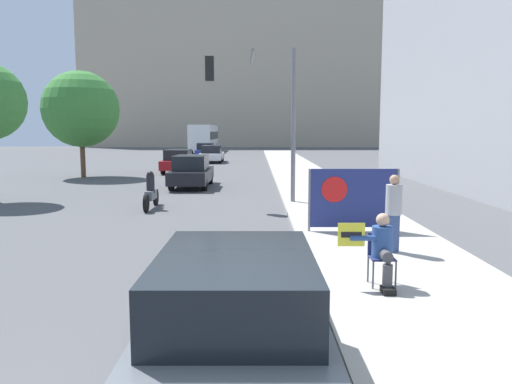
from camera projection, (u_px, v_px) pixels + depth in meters
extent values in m
cube|color=#A8A399|center=(327.00, 197.00, 19.99)|extent=(3.51, 90.00, 0.14)
cube|color=tan|center=(244.00, 71.00, 84.72)|extent=(52.00, 12.00, 25.66)
cylinder|color=#474C56|center=(375.00, 275.00, 8.11)|extent=(0.03, 0.03, 0.45)
cylinder|color=#474C56|center=(398.00, 275.00, 8.11)|extent=(0.03, 0.03, 0.45)
cylinder|color=#474C56|center=(370.00, 269.00, 8.48)|extent=(0.03, 0.03, 0.45)
cylinder|color=#474C56|center=(392.00, 269.00, 8.48)|extent=(0.03, 0.03, 0.45)
cube|color=navy|center=(384.00, 258.00, 8.27)|extent=(0.40, 0.40, 0.02)
cube|color=navy|center=(382.00, 244.00, 8.43)|extent=(0.40, 0.02, 0.38)
cylinder|color=#424247|center=(387.00, 255.00, 8.09)|extent=(0.18, 0.42, 0.18)
cylinder|color=#424247|center=(390.00, 279.00, 7.93)|extent=(0.16, 0.16, 0.45)
cube|color=black|center=(390.00, 291.00, 7.89)|extent=(0.20, 0.28, 0.10)
cylinder|color=navy|center=(384.00, 242.00, 8.26)|extent=(0.34, 0.34, 0.52)
sphere|color=tan|center=(385.00, 220.00, 8.22)|extent=(0.22, 0.22, 0.22)
cylinder|color=navy|center=(366.00, 238.00, 8.17)|extent=(0.45, 0.09, 0.09)
cube|color=yellow|center=(354.00, 235.00, 8.17)|extent=(0.44, 0.02, 0.39)
cube|color=black|center=(354.00, 235.00, 8.16)|extent=(0.34, 0.01, 0.09)
cylinder|color=#334775|center=(395.00, 233.00, 10.58)|extent=(0.28, 0.28, 0.80)
cylinder|color=#9E9EA3|center=(396.00, 200.00, 10.49)|extent=(0.34, 0.34, 0.64)
sphere|color=tan|center=(397.00, 180.00, 10.44)|extent=(0.21, 0.21, 0.21)
cylinder|color=slate|center=(312.00, 200.00, 12.73)|extent=(0.06, 0.06, 1.60)
cylinder|color=slate|center=(400.00, 200.00, 12.72)|extent=(0.06, 0.06, 1.60)
cube|color=navy|center=(356.00, 198.00, 12.72)|extent=(2.26, 0.02, 1.50)
cylinder|color=red|center=(337.00, 190.00, 12.67)|extent=(0.66, 0.01, 0.66)
cylinder|color=slate|center=(296.00, 126.00, 17.85)|extent=(0.16, 0.16, 5.45)
cylinder|color=slate|center=(254.00, 57.00, 17.51)|extent=(0.20, 2.98, 0.11)
cube|color=black|center=(212.00, 69.00, 17.52)|extent=(0.31, 0.31, 0.84)
sphere|color=green|center=(212.00, 77.00, 17.56)|extent=(0.18, 0.18, 0.18)
cube|color=#565B60|center=(239.00, 330.00, 5.45)|extent=(1.87, 4.56, 0.53)
cube|color=black|center=(238.00, 284.00, 5.19)|extent=(1.61, 2.37, 0.63)
cylinder|color=black|center=(183.00, 304.00, 6.88)|extent=(0.22, 0.64, 0.64)
cylinder|color=black|center=(303.00, 305.00, 6.87)|extent=(0.22, 0.64, 0.64)
cube|color=black|center=(194.00, 175.00, 23.95)|extent=(1.73, 4.57, 0.59)
cube|color=black|center=(193.00, 162.00, 23.70)|extent=(1.49, 2.38, 0.68)
cylinder|color=black|center=(183.00, 178.00, 25.40)|extent=(0.22, 0.64, 0.64)
cylinder|color=black|center=(212.00, 178.00, 25.39)|extent=(0.22, 0.64, 0.64)
cylinder|color=black|center=(174.00, 183.00, 22.58)|extent=(0.22, 0.64, 0.64)
cylinder|color=black|center=(207.00, 184.00, 22.57)|extent=(0.22, 0.64, 0.64)
cube|color=maroon|center=(181.00, 164.00, 32.36)|extent=(1.78, 4.41, 0.56)
cube|color=black|center=(180.00, 155.00, 32.11)|extent=(1.53, 2.29, 0.65)
cylinder|color=black|center=(173.00, 166.00, 33.75)|extent=(0.22, 0.64, 0.64)
cylinder|color=black|center=(196.00, 166.00, 33.74)|extent=(0.22, 0.64, 0.64)
cylinder|color=black|center=(165.00, 169.00, 31.04)|extent=(0.22, 0.64, 0.64)
cylinder|color=black|center=(190.00, 169.00, 31.03)|extent=(0.22, 0.64, 0.64)
cube|color=silver|center=(214.00, 156.00, 42.49)|extent=(1.82, 4.54, 0.54)
cube|color=black|center=(214.00, 149.00, 42.24)|extent=(1.57, 2.36, 0.64)
cylinder|color=black|center=(206.00, 158.00, 43.92)|extent=(0.22, 0.64, 0.64)
cylinder|color=black|center=(225.00, 158.00, 43.91)|extent=(0.22, 0.64, 0.64)
cylinder|color=black|center=(203.00, 160.00, 41.12)|extent=(0.22, 0.64, 0.64)
cylinder|color=black|center=(222.00, 160.00, 41.11)|extent=(0.22, 0.64, 0.64)
cube|color=navy|center=(208.00, 152.00, 50.23)|extent=(1.74, 4.38, 0.55)
cube|color=black|center=(208.00, 146.00, 49.98)|extent=(1.50, 2.28, 0.64)
cylinder|color=black|center=(202.00, 154.00, 51.61)|extent=(0.22, 0.64, 0.64)
cylinder|color=black|center=(217.00, 154.00, 51.60)|extent=(0.22, 0.64, 0.64)
cylinder|color=black|center=(199.00, 155.00, 48.91)|extent=(0.22, 0.64, 0.64)
cylinder|color=black|center=(214.00, 155.00, 48.91)|extent=(0.22, 0.64, 0.64)
cube|color=silver|center=(207.00, 137.00, 62.89)|extent=(2.56, 12.42, 2.92)
cube|color=black|center=(207.00, 135.00, 62.87)|extent=(2.58, 11.80, 0.94)
cylinder|color=black|center=(201.00, 147.00, 66.89)|extent=(0.30, 1.04, 1.04)
cylinder|color=black|center=(218.00, 147.00, 66.88)|extent=(0.30, 1.04, 1.04)
cylinder|color=black|center=(194.00, 149.00, 59.24)|extent=(0.30, 1.04, 1.04)
cylinder|color=black|center=(213.00, 149.00, 59.23)|extent=(0.30, 1.04, 1.04)
cube|color=#565B60|center=(153.00, 195.00, 17.36)|extent=(0.24, 0.96, 0.32)
cylinder|color=black|center=(153.00, 184.00, 17.26)|extent=(0.28, 0.28, 0.62)
sphere|color=black|center=(153.00, 174.00, 17.22)|extent=(0.24, 0.24, 0.24)
cylinder|color=black|center=(158.00, 197.00, 18.18)|extent=(0.10, 0.60, 0.60)
cylinder|color=black|center=(148.00, 203.00, 16.59)|extent=(0.10, 0.60, 0.60)
cylinder|color=brown|center=(85.00, 157.00, 28.98)|extent=(0.28, 0.28, 2.40)
sphere|color=#387A33|center=(83.00, 109.00, 28.65)|extent=(4.35, 4.35, 4.35)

